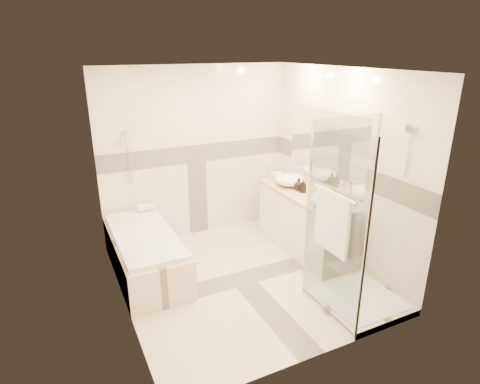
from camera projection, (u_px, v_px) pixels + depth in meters
name	position (u px, v px, depth m)	size (l,w,h in m)	color
room	(246.00, 182.00, 4.60)	(2.82, 3.02, 2.52)	beige
bathtub	(145.00, 251.00, 5.02)	(0.75, 1.70, 0.56)	beige
vanity	(305.00, 222.00, 5.56)	(0.58, 1.62, 0.85)	white
shower_enclosure	(350.00, 264.00, 4.34)	(0.96, 0.93, 2.04)	beige
vessel_sink_near	(290.00, 180.00, 5.71)	(0.42, 0.42, 0.17)	white
vessel_sink_far	(329.00, 199.00, 4.96)	(0.44, 0.44, 0.18)	white
faucet_near	(303.00, 173.00, 5.78)	(0.10, 0.03, 0.25)	silver
faucet_far	(343.00, 192.00, 5.03)	(0.11, 0.03, 0.27)	silver
amenity_bottle_a	(303.00, 186.00, 5.43)	(0.08, 0.08, 0.18)	black
amenity_bottle_b	(299.00, 184.00, 5.52)	(0.13, 0.13, 0.17)	black
folded_towels	(278.00, 176.00, 6.00)	(0.15, 0.26, 0.08)	white
rolled_towel	(146.00, 207.00, 5.58)	(0.11, 0.11, 0.24)	white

